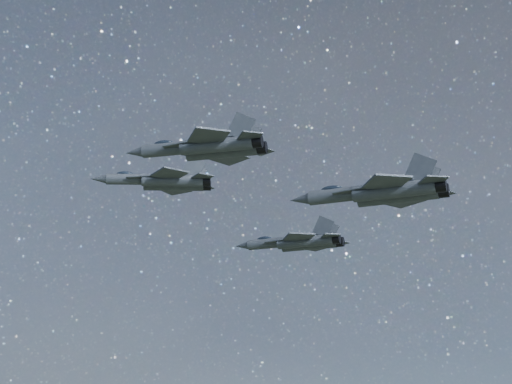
# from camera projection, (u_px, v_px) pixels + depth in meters

# --- Properties ---
(jet_lead) EXTENTS (15.97, 10.74, 4.03)m
(jet_lead) POSITION_uv_depth(u_px,v_px,m) (163.00, 181.00, 90.04)
(jet_lead) COLOR #32393F
(jet_left) EXTENTS (17.56, 12.31, 4.43)m
(jet_left) POSITION_uv_depth(u_px,v_px,m) (298.00, 242.00, 105.12)
(jet_left) COLOR #32393F
(jet_right) EXTENTS (14.91, 10.61, 3.80)m
(jet_right) POSITION_uv_depth(u_px,v_px,m) (208.00, 147.00, 69.24)
(jet_right) COLOR #32393F
(jet_slot) EXTENTS (18.58, 13.00, 4.68)m
(jet_slot) POSITION_uv_depth(u_px,v_px,m) (382.00, 192.00, 77.86)
(jet_slot) COLOR #32393F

